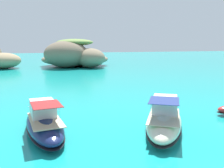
{
  "coord_description": "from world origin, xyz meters",
  "views": [
    {
      "loc": [
        -11.08,
        -12.02,
        8.39
      ],
      "look_at": [
        -1.33,
        22.17,
        2.47
      ],
      "focal_mm": 39.99,
      "sensor_mm": 36.0,
      "label": 1
    }
  ],
  "objects_px": {
    "motorboat_navy": "(44,123)",
    "channel_buoy": "(52,111)",
    "motorboat_cream": "(164,120)",
    "islet_large": "(72,56)"
  },
  "relations": [
    {
      "from": "islet_large",
      "to": "motorboat_cream",
      "type": "distance_m",
      "value": 67.72
    },
    {
      "from": "motorboat_cream",
      "to": "channel_buoy",
      "type": "bearing_deg",
      "value": 138.49
    },
    {
      "from": "islet_large",
      "to": "motorboat_navy",
      "type": "distance_m",
      "value": 66.33
    },
    {
      "from": "motorboat_navy",
      "to": "channel_buoy",
      "type": "xyz_separation_m",
      "value": [
        0.93,
        6.73,
        -0.7
      ]
    },
    {
      "from": "motorboat_cream",
      "to": "channel_buoy",
      "type": "distance_m",
      "value": 13.58
    },
    {
      "from": "motorboat_navy",
      "to": "islet_large",
      "type": "bearing_deg",
      "value": 80.72
    },
    {
      "from": "motorboat_navy",
      "to": "channel_buoy",
      "type": "distance_m",
      "value": 6.83
    },
    {
      "from": "motorboat_cream",
      "to": "channel_buoy",
      "type": "height_order",
      "value": "motorboat_cream"
    },
    {
      "from": "motorboat_navy",
      "to": "channel_buoy",
      "type": "height_order",
      "value": "motorboat_navy"
    },
    {
      "from": "islet_large",
      "to": "channel_buoy",
      "type": "xyz_separation_m",
      "value": [
        -9.76,
        -58.68,
        -3.24
      ]
    }
  ]
}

